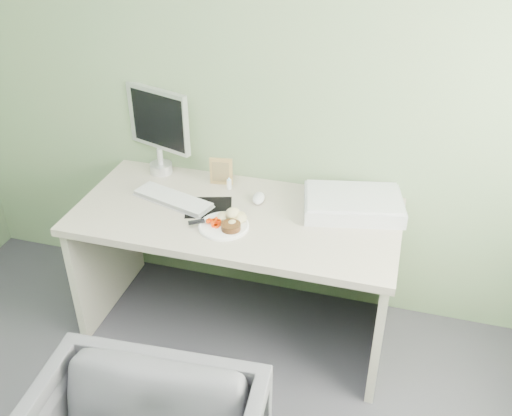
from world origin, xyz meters
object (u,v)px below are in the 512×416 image
(plate, at_px, (224,226))
(monitor, at_px, (158,126))
(scanner, at_px, (353,204))
(desk, at_px, (237,243))

(plate, bearing_deg, monitor, 138.80)
(monitor, bearing_deg, plate, -22.68)
(plate, xyz_separation_m, scanner, (0.57, 0.31, 0.03))
(desk, bearing_deg, scanner, 18.20)
(plate, bearing_deg, scanner, 29.07)
(plate, relative_size, scanner, 0.50)
(desk, relative_size, scanner, 3.35)
(desk, relative_size, plate, 6.66)
(desk, distance_m, scanner, 0.62)
(scanner, xyz_separation_m, monitor, (-1.08, 0.13, 0.23))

